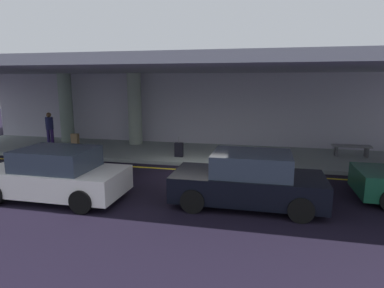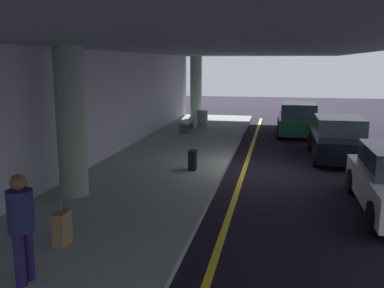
% 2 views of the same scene
% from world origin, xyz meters
% --- Properties ---
extents(ground_plane, '(60.00, 60.00, 0.00)m').
position_xyz_m(ground_plane, '(0.00, 0.00, 0.00)').
color(ground_plane, black).
extents(sidewalk, '(26.00, 4.20, 0.15)m').
position_xyz_m(sidewalk, '(0.00, 3.10, 0.07)').
color(sidewalk, gray).
rests_on(sidewalk, ground).
extents(lane_stripe_yellow, '(26.00, 0.14, 0.01)m').
position_xyz_m(lane_stripe_yellow, '(0.00, 0.45, 0.00)').
color(lane_stripe_yellow, yellow).
rests_on(lane_stripe_yellow, ground).
extents(support_column_far_left, '(0.71, 0.71, 3.65)m').
position_xyz_m(support_column_far_left, '(-8.00, 4.38, 1.97)').
color(support_column_far_left, gray).
rests_on(support_column_far_left, sidewalk).
extents(support_column_left_mid, '(0.71, 0.71, 3.65)m').
position_xyz_m(support_column_left_mid, '(-4.00, 4.38, 1.97)').
color(support_column_left_mid, gray).
rests_on(support_column_left_mid, sidewalk).
extents(ceiling_overhang, '(28.00, 13.20, 0.30)m').
position_xyz_m(ceiling_overhang, '(0.00, 2.60, 3.95)').
color(ceiling_overhang, '#8E909E').
rests_on(ceiling_overhang, support_column_far_left).
extents(terminal_back_wall, '(26.00, 0.30, 3.80)m').
position_xyz_m(terminal_back_wall, '(0.00, 5.35, 1.90)').
color(terminal_back_wall, '#AFACBC').
rests_on(terminal_back_wall, ground).
extents(car_white, '(4.10, 1.92, 1.50)m').
position_xyz_m(car_white, '(-3.29, -3.39, 0.71)').
color(car_white, white).
rests_on(car_white, ground).
extents(car_black, '(4.10, 1.92, 1.50)m').
position_xyz_m(car_black, '(2.23, -2.71, 0.71)').
color(car_black, black).
rests_on(car_black, ground).
extents(traveler_with_luggage, '(0.38, 0.38, 1.68)m').
position_xyz_m(traveler_with_luggage, '(-8.16, 3.08, 1.11)').
color(traveler_with_luggage, '#21184E').
rests_on(traveler_with_luggage, sidewalk).
extents(suitcase_upright_primary, '(0.36, 0.22, 0.90)m').
position_xyz_m(suitcase_upright_primary, '(-6.82, 3.19, 0.46)').
color(suitcase_upright_primary, olive).
rests_on(suitcase_upright_primary, sidewalk).
extents(suitcase_upright_secondary, '(0.36, 0.22, 0.90)m').
position_xyz_m(suitcase_upright_secondary, '(-1.00, 1.96, 0.46)').
color(suitcase_upright_secondary, black).
rests_on(suitcase_upright_secondary, sidewalk).
extents(bench_metal, '(1.60, 0.50, 0.48)m').
position_xyz_m(bench_metal, '(6.36, 3.74, 0.50)').
color(bench_metal, slate).
rests_on(bench_metal, sidewalk).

